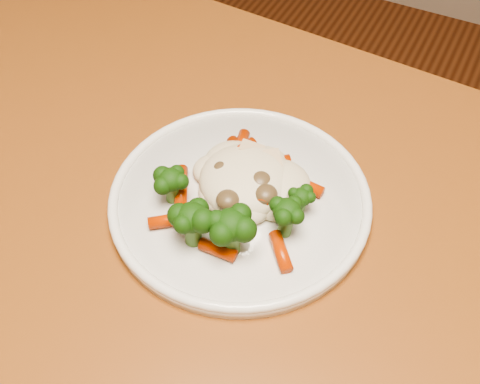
% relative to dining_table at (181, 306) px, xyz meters
% --- Properties ---
extents(dining_table, '(1.18, 0.83, 0.75)m').
position_rel_dining_table_xyz_m(dining_table, '(0.00, 0.00, 0.00)').
color(dining_table, '#975422').
rests_on(dining_table, ground).
extents(plate, '(0.25, 0.25, 0.01)m').
position_rel_dining_table_xyz_m(plate, '(0.03, 0.08, 0.11)').
color(plate, white).
rests_on(plate, dining_table).
extents(meal, '(0.16, 0.17, 0.05)m').
position_rel_dining_table_xyz_m(meal, '(0.04, 0.07, 0.14)').
color(meal, beige).
rests_on(meal, plate).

